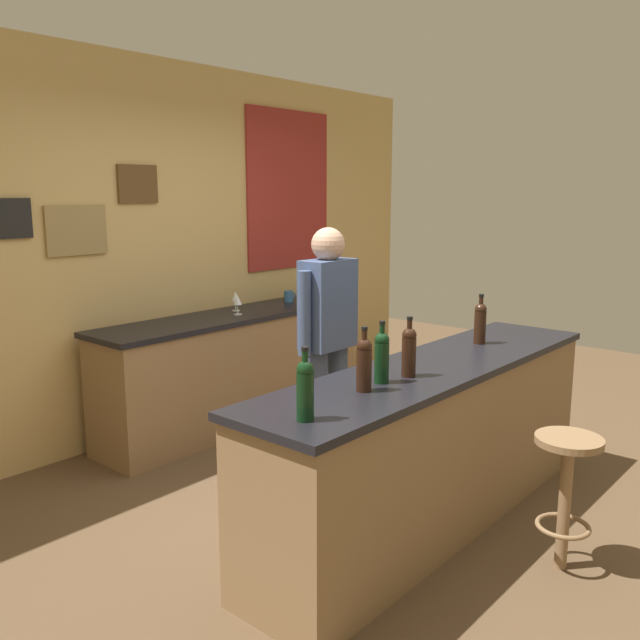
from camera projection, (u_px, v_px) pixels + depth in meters
The scene contains 14 objects.
ground_plane at pixel (373, 501), 4.03m from camera, with size 10.00×10.00×0.00m, color brown.
back_wall at pixel (163, 248), 5.08m from camera, with size 6.00×0.09×2.80m.
bar_counter at pixel (432, 444), 3.68m from camera, with size 2.64×0.60×0.92m.
side_counter at pixel (236, 369), 5.30m from camera, with size 2.40×0.56×0.90m.
bartender at pixel (328, 336), 4.23m from camera, with size 0.52×0.21×1.62m.
bar_stool at pixel (566, 480), 3.23m from camera, with size 0.32×0.32×0.68m.
wine_bottle_a at pixel (305, 388), 2.68m from camera, with size 0.07×0.07×0.31m.
wine_bottle_b at pixel (364, 363), 3.08m from camera, with size 0.07×0.07×0.31m.
wine_bottle_c at pixel (382, 355), 3.22m from camera, with size 0.07×0.07×0.31m.
wine_bottle_d at pixel (409, 350), 3.33m from camera, with size 0.07×0.07×0.31m.
wine_bottle_e at pixel (480, 322), 4.06m from camera, with size 0.07×0.07×0.31m.
wine_glass_a at pixel (238, 301), 5.14m from camera, with size 0.07×0.07×0.16m.
wine_glass_b at pixel (236, 297), 5.31m from camera, with size 0.07×0.07×0.16m.
coffee_mug at pixel (289, 296), 5.76m from camera, with size 0.12×0.08×0.09m.
Camera 1 is at (-3.04, -2.21, 1.83)m, focal length 37.47 mm.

